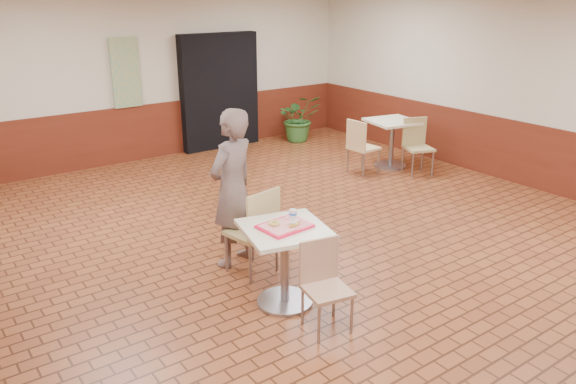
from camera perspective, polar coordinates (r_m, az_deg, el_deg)
room_shell at (r=6.38m, az=5.09°, el=6.58°), size 8.01×10.01×3.01m
wainscot_band at (r=6.68m, az=4.83°, el=-1.79°), size 8.00×10.00×1.00m
corridor_doorway at (r=11.09m, az=-6.96°, el=10.09°), size 1.60×0.22×2.20m
promo_poster at (r=10.33m, az=-16.16°, el=11.56°), size 0.50×0.03×1.20m
main_table at (r=5.48m, az=-0.33°, el=-6.20°), size 0.78×0.78×0.82m
chair_main_front at (r=5.17m, az=3.66°, el=-8.94°), size 0.46×0.46×0.84m
chair_main_back at (r=6.04m, az=-3.26°, el=-3.63°), size 0.53×0.53×0.99m
customer at (r=6.20m, az=-5.67°, el=0.33°), size 0.76×0.62×1.79m
serving_tray at (r=5.36m, az=-0.34°, el=-3.50°), size 0.46×0.36×0.03m
ring_donut at (r=5.35m, az=-1.42°, el=-3.19°), size 0.12×0.12×0.03m
long_john_donut at (r=5.33m, az=0.66°, el=-3.21°), size 0.16×0.11×0.05m
paper_cup at (r=5.48m, az=0.51°, el=-2.25°), size 0.07×0.07×0.09m
second_table at (r=10.00m, az=10.52°, el=5.67°), size 0.79×0.79×0.83m
chair_second_left at (r=9.50m, az=7.39°, el=4.84°), size 0.46×0.46×0.93m
chair_second_front at (r=9.76m, az=12.94°, el=4.91°), size 0.56×0.56×0.93m
potted_plant at (r=11.60m, az=1.13°, el=7.53°), size 1.08×1.01×0.96m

